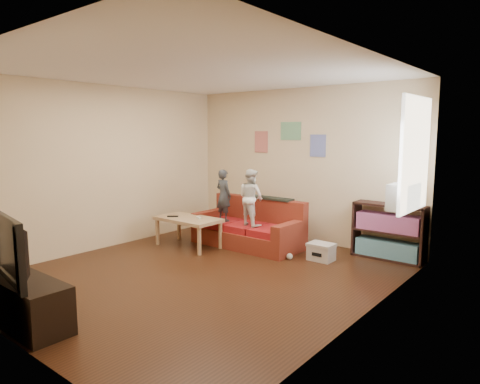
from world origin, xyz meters
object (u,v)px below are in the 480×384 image
Objects in this scene: bookshelf at (389,235)px; television at (19,246)px; sofa at (250,229)px; tv_stand at (23,301)px; coffee_table at (188,222)px; child_a at (224,195)px; child_b at (251,197)px; file_box at (321,252)px.

television is at bearing -114.15° from bookshelf.
sofa is 1.46× the size of tv_stand.
tv_stand is at bearing -74.80° from coffee_table.
child_a is at bearing 62.54° from coffee_table.
television is at bearing 0.00° from tv_stand.
child_b reaches higher than bookshelf.
child_b is 3.75m from tv_stand.
child_a is 0.84× the size of bookshelf.
sofa is at bearing 91.56° from tv_stand.
coffee_table is at bearing -161.52° from file_box.
sofa is 2.00× the size of child_b.
coffee_table is 1.04× the size of bookshelf.
child_b is at bearing -173.55° from child_a.
bookshelf is 2.80× the size of file_box.
file_box is at bearing -0.89° from sofa.
child_b is 1.44m from file_box.
sofa is 1.39m from file_box.
tv_stand is at bearing -88.49° from sofa.
child_b is 2.46× the size of file_box.
television is at bearing 101.08° from child_b.
bookshelf is 5.00m from television.
child_a is 0.79× the size of television.
bookshelf is at bearing 17.75° from sofa.
child_b is at bearing 32.46° from coffee_table.
file_box is at bearing -136.97° from bookshelf.
child_b is 0.84× the size of coffee_table.
sofa reaches higher than file_box.
file_box is (1.84, 0.14, -0.71)m from child_a.
child_a reaches higher than tv_stand.
child_a is 3.74m from television.
bookshelf reaches higher than tv_stand.
bookshelf is (2.14, 0.69, 0.10)m from sofa.
tv_stand is at bearing 0.00° from television.
child_a is 0.60m from child_b.
bookshelf is at bearing 75.76° from television.
bookshelf is at bearing -145.13° from child_b.
child_a is (-0.45, -0.16, 0.57)m from sofa.
child_b is (0.15, -0.16, 0.59)m from sofa.
child_b is 2.22m from bookshelf.
sofa is 0.74m from child_a.
television reaches higher than file_box.
television is at bearing 104.97° from child_a.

